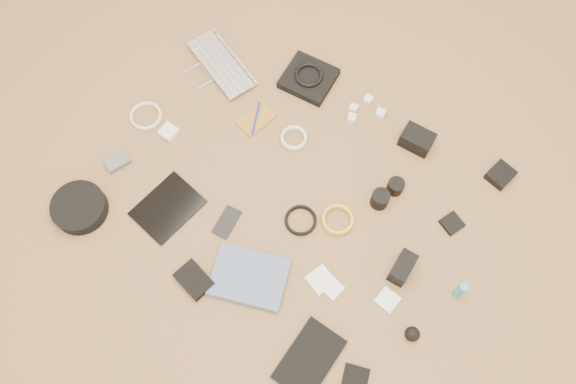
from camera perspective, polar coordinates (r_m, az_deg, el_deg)
The scene contains 32 objects.
laptop at distance 2.33m, azimuth -7.77°, elevation 12.16°, with size 0.33×0.23×0.03m, color silver.
headphone_pouch at distance 2.28m, azimuth 2.11°, elevation 11.46°, with size 0.19×0.18×0.03m, color black.
headphones at distance 2.26m, azimuth 2.14°, elevation 11.80°, with size 0.11×0.11×0.01m, color black.
charger_a at distance 2.23m, azimuth 6.66°, elevation 8.43°, with size 0.03×0.03×0.03m, color silver.
charger_b at distance 2.25m, azimuth 8.14°, elevation 9.24°, with size 0.03×0.03×0.03m, color silver.
charger_c at distance 2.23m, azimuth 9.36°, elevation 7.84°, with size 0.03×0.03×0.03m, color silver.
charger_d at distance 2.20m, azimuth 6.50°, elevation 7.44°, with size 0.03×0.03×0.03m, color silver.
dslr_camera at distance 2.17m, azimuth 12.97°, elevation 5.21°, with size 0.12×0.08×0.07m, color black.
lens_pouch at distance 2.22m, azimuth 20.78°, elevation 1.64°, with size 0.08×0.09×0.03m, color black.
notebook_olive at distance 2.20m, azimuth -3.27°, elevation 7.39°, with size 0.09×0.14×0.01m, color olive.
pen_blue at distance 2.19m, azimuth -3.28°, elevation 7.50°, with size 0.01×0.01×0.14m, color #13229C.
cable_white_a at distance 2.15m, azimuth 0.59°, elevation 5.43°, with size 0.10×0.10×0.01m, color silver.
lens_a at distance 2.04m, azimuth 9.33°, elevation -0.71°, with size 0.07×0.07×0.07m, color black.
lens_b at distance 2.08m, azimuth 10.87°, elevation 0.56°, with size 0.06×0.06×0.06m, color black.
card_reader at distance 2.10m, azimuth 16.31°, elevation -3.07°, with size 0.07×0.07×0.02m, color black.
power_brick at distance 2.21m, azimuth -12.00°, elevation 5.97°, with size 0.06×0.06×0.03m, color silver.
cable_white_b at distance 2.27m, azimuth -14.21°, elevation 7.44°, with size 0.12×0.12×0.01m, color silver.
cable_black at distance 2.02m, azimuth 1.29°, elevation -2.94°, with size 0.12×0.12×0.01m, color black.
cable_yellow at distance 2.03m, azimuth 5.05°, elevation -2.88°, with size 0.12×0.12×0.01m, color gold.
flash at distance 1.97m, azimuth 11.55°, elevation -7.56°, with size 0.06×0.11×0.08m, color black.
lens_cleaner at distance 1.98m, azimuth 17.11°, elevation -9.52°, with size 0.03×0.03×0.10m, color teal.
battery_charger at distance 2.20m, azimuth -16.92°, elevation 2.97°, with size 0.06×0.09×0.02m, color #535357.
tablet at distance 2.08m, azimuth -12.12°, elevation -1.57°, with size 0.18×0.23×0.01m, color black.
phone at distance 2.03m, azimuth -6.23°, elevation -3.05°, with size 0.06×0.12×0.01m, color black.
filter_case_left at distance 1.96m, azimuth 3.34°, elevation -8.91°, with size 0.08×0.08×0.01m, color silver.
filter_case_mid at distance 1.96m, azimuth 4.53°, elevation -9.71°, with size 0.06×0.06×0.01m, color silver.
filter_case_right at distance 1.97m, azimuth 10.07°, elevation -10.74°, with size 0.07×0.07×0.01m, color silver.
air_blower at distance 1.94m, azimuth 12.51°, elevation -13.90°, with size 0.05×0.05×0.05m, color black.
headphone_case at distance 2.15m, azimuth -20.42°, elevation -1.50°, with size 0.20×0.20×0.05m, color black.
drive_case at distance 1.97m, azimuth -9.53°, elevation -8.80°, with size 0.12×0.09×0.03m, color black.
paperback at distance 1.94m, azimuth -4.76°, elevation -11.28°, with size 0.19×0.25×0.03m, color #475979.
notebook_black_a at distance 1.91m, azimuth 2.18°, elevation -16.62°, with size 0.15×0.24×0.02m, color black.
Camera 1 is at (0.44, -0.65, 1.90)m, focal length 35.00 mm.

